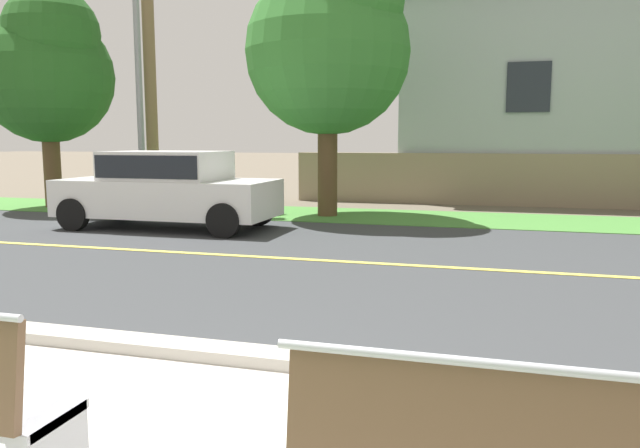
% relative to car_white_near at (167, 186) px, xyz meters
% --- Properties ---
extents(ground_plane, '(140.00, 140.00, 0.00)m').
position_rel_car_white_near_xyz_m(ground_plane, '(4.92, -0.90, -0.85)').
color(ground_plane, '#665B4C').
extents(curb_edge, '(44.00, 0.30, 0.11)m').
position_rel_car_white_near_xyz_m(curb_edge, '(4.92, -6.55, -0.80)').
color(curb_edge, '#ADA89E').
rests_on(curb_edge, ground_plane).
extents(street_asphalt, '(52.00, 8.00, 0.01)m').
position_rel_car_white_near_xyz_m(street_asphalt, '(4.92, -2.40, -0.85)').
color(street_asphalt, '#383A3D').
rests_on(street_asphalt, ground_plane).
extents(road_centre_line, '(48.00, 0.14, 0.01)m').
position_rel_car_white_near_xyz_m(road_centre_line, '(4.92, -2.40, -0.84)').
color(road_centre_line, '#E0CC4C').
rests_on(road_centre_line, ground_plane).
extents(far_verge_grass, '(48.00, 2.80, 0.02)m').
position_rel_car_white_near_xyz_m(far_verge_grass, '(4.92, 3.02, -0.85)').
color(far_verge_grass, '#478438').
rests_on(far_verge_grass, ground_plane).
extents(car_white_near, '(4.30, 1.86, 1.54)m').
position_rel_car_white_near_xyz_m(car_white_near, '(0.00, 0.00, 0.00)').
color(car_white_near, silver).
rests_on(car_white_near, ground_plane).
extents(streetlamp, '(0.24, 2.10, 6.63)m').
position_rel_car_white_near_xyz_m(streetlamp, '(-2.19, 2.83, 2.96)').
color(streetlamp, gray).
rests_on(streetlamp, ground_plane).
extents(shade_tree_far_left, '(3.36, 3.36, 5.55)m').
position_rel_car_white_near_xyz_m(shade_tree_far_left, '(-4.80, 2.60, 2.75)').
color(shade_tree_far_left, brown).
rests_on(shade_tree_far_left, ground_plane).
extents(shade_tree_left, '(3.73, 3.73, 6.16)m').
position_rel_car_white_near_xyz_m(shade_tree_left, '(2.67, 2.72, 3.14)').
color(shade_tree_left, brown).
rests_on(shade_tree_left, ground_plane).
extents(garden_wall, '(13.00, 0.36, 1.40)m').
position_rel_car_white_near_xyz_m(garden_wall, '(7.25, 6.33, -0.15)').
color(garden_wall, gray).
rests_on(garden_wall, ground_plane).
extents(house_across_street, '(13.37, 6.91, 6.29)m').
position_rel_car_white_near_xyz_m(house_across_street, '(9.81, 9.53, 2.34)').
color(house_across_street, '#A3ADB2').
rests_on(house_across_street, ground_plane).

